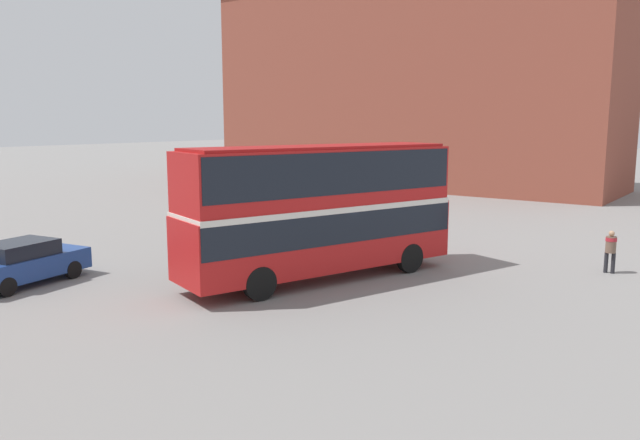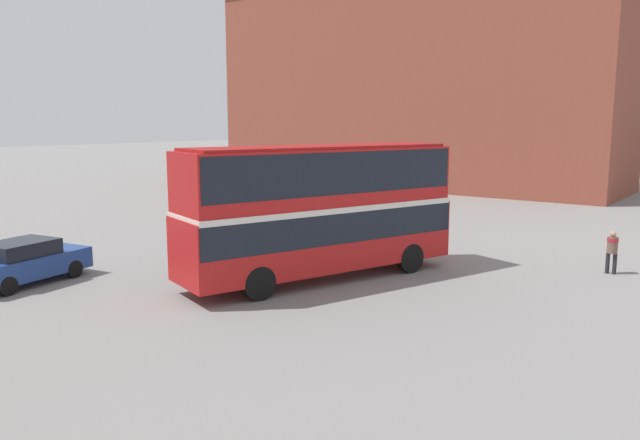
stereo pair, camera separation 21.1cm
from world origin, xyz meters
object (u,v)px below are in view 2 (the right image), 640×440
parked_car_kerb_far (296,205)px  parked_car_kerb_near (24,262)px  pedestrian_foreground (612,248)px  parked_car_side_street (255,221)px  double_decker_bus (320,203)px

parked_car_kerb_far → parked_car_kerb_near: bearing=179.0°
pedestrian_foreground → parked_car_kerb_far: 17.58m
parked_car_kerb_near → parked_car_side_street: parked_car_kerb_near is taller
double_decker_bus → parked_car_side_street: 9.16m
double_decker_bus → parked_car_kerb_near: double_decker_bus is taller
pedestrian_foreground → parked_car_side_street: 15.82m
double_decker_bus → parked_car_side_street: bearing=76.4°
parked_car_kerb_near → double_decker_bus: bearing=-58.8°
parked_car_side_street → parked_car_kerb_near: bearing=7.1°
parked_car_kerb_near → parked_car_side_street: bearing=-10.2°
pedestrian_foreground → parked_car_kerb_far: bearing=-103.4°
double_decker_bus → parked_car_side_street: (4.78, 7.56, -1.95)m
parked_car_kerb_near → parked_car_side_street: (11.40, -0.20, -0.01)m
double_decker_bus → parked_car_kerb_near: size_ratio=2.34×
parked_car_kerb_near → parked_car_kerb_far: 16.70m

